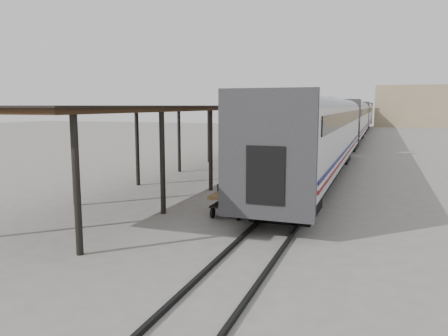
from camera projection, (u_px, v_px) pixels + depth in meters
name	position (u px, v px, depth m)	size (l,w,h in m)	color
ground	(215.00, 205.00, 18.30)	(160.00, 160.00, 0.00)	slate
train	(351.00, 119.00, 48.32)	(3.45, 76.01, 4.01)	silver
canopy	(272.00, 107.00, 41.22)	(4.90, 64.30, 4.15)	#422B19
rails	(350.00, 142.00, 48.88)	(1.54, 150.00, 0.12)	black
building_far	(423.00, 106.00, 85.67)	(18.00, 10.00, 8.00)	tan
building_left	(304.00, 111.00, 97.59)	(12.00, 8.00, 6.00)	tan
baggage_cart	(233.00, 197.00, 16.86)	(1.29, 2.42, 0.86)	brown
suitcase_stack	(233.00, 185.00, 17.15)	(1.25, 1.18, 0.57)	#38383A
luggage_tug	(254.00, 150.00, 34.51)	(1.41, 1.88, 1.48)	maroon
porter	(228.00, 171.00, 16.09)	(0.64, 0.42, 1.76)	navy
pedestrian	(273.00, 147.00, 35.74)	(0.93, 0.39, 1.58)	black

